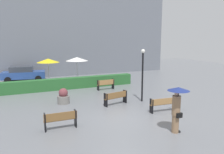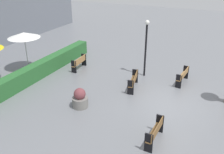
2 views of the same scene
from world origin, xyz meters
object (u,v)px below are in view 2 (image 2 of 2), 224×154
(bench_near_left, at_px, (155,131))
(bench_back_row, at_px, (79,62))
(bench_near_right, at_px, (183,75))
(patio_umbrella_white, at_px, (24,35))
(bench_mid_center, at_px, (134,80))
(lamp_post, at_px, (146,42))
(planter_pot, at_px, (80,99))

(bench_near_left, bearing_deg, bench_back_row, 52.93)
(bench_near_right, height_order, patio_umbrella_white, patio_umbrella_white)
(bench_near_right, distance_m, bench_mid_center, 3.14)
(bench_near_right, xyz_separation_m, lamp_post, (0.07, 2.48, 1.73))
(bench_mid_center, bearing_deg, bench_near_right, -51.66)
(bench_near_left, distance_m, patio_umbrella_white, 10.74)
(bench_near_left, xyz_separation_m, patio_umbrella_white, (3.55, 9.95, 1.96))
(bench_back_row, bearing_deg, bench_mid_center, -104.28)
(bench_near_right, bearing_deg, lamp_post, 88.34)
(bench_back_row, bearing_deg, bench_near_left, -127.07)
(lamp_post, height_order, patio_umbrella_white, lamp_post)
(bench_near_left, xyz_separation_m, planter_pot, (1.02, 4.23, -0.06))
(lamp_post, bearing_deg, planter_pot, 161.57)
(bench_near_left, relative_size, bench_near_right, 0.92)
(planter_pot, distance_m, lamp_post, 5.67)
(bench_mid_center, xyz_separation_m, patio_umbrella_white, (-0.56, 7.43, 1.94))
(bench_mid_center, height_order, lamp_post, lamp_post)
(bench_near_left, bearing_deg, bench_mid_center, 31.49)
(planter_pot, relative_size, lamp_post, 0.29)
(bench_near_right, bearing_deg, planter_pot, 140.32)
(bench_near_left, relative_size, planter_pot, 1.50)
(bench_mid_center, height_order, bench_back_row, bench_mid_center)
(bench_back_row, relative_size, lamp_post, 0.43)
(bench_near_right, xyz_separation_m, bench_back_row, (-0.82, 6.86, -0.00))
(lamp_post, bearing_deg, patio_umbrella_white, 109.16)
(bench_near_right, relative_size, bench_mid_center, 0.98)
(bench_back_row, xyz_separation_m, lamp_post, (0.90, -4.39, 1.73))
(bench_near_left, xyz_separation_m, bench_back_row, (5.23, 6.92, 0.00))
(bench_near_left, bearing_deg, patio_umbrella_white, 70.38)
(bench_near_left, height_order, bench_back_row, bench_back_row)
(bench_near_left, relative_size, patio_umbrella_white, 0.59)
(lamp_post, bearing_deg, bench_back_row, 101.54)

